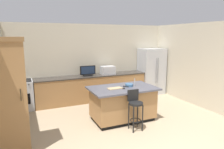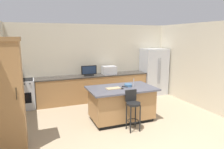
% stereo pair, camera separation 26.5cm
% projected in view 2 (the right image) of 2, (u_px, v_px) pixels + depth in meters
% --- Properties ---
extents(wall_back, '(6.20, 0.12, 2.67)m').
position_uv_depth(wall_back, '(94.00, 62.00, 7.48)').
color(wall_back, beige).
rests_on(wall_back, ground_plane).
extents(wall_right, '(0.12, 4.88, 2.67)m').
position_uv_depth(wall_right, '(202.00, 66.00, 6.47)').
color(wall_right, beige).
rests_on(wall_right, ground_plane).
extents(counter_back, '(3.90, 0.62, 0.91)m').
position_uv_depth(counter_back, '(94.00, 88.00, 7.25)').
color(counter_back, '#9E7042').
rests_on(counter_back, ground_plane).
extents(kitchen_island, '(1.77, 1.09, 0.90)m').
position_uv_depth(kitchen_island, '(121.00, 103.00, 5.54)').
color(kitchen_island, black).
rests_on(kitchen_island, ground_plane).
extents(refrigerator, '(0.94, 0.72, 1.78)m').
position_uv_depth(refrigerator, '(154.00, 72.00, 8.01)').
color(refrigerator, '#B7BABF').
rests_on(refrigerator, ground_plane).
extents(range_oven, '(0.72, 0.63, 0.93)m').
position_uv_depth(range_oven, '(23.00, 94.00, 6.42)').
color(range_oven, '#B7BABF').
rests_on(range_oven, ground_plane).
extents(cabinet_tower, '(0.57, 0.60, 2.24)m').
position_uv_depth(cabinet_tower, '(9.00, 94.00, 3.91)').
color(cabinet_tower, '#9E7042').
rests_on(cabinet_tower, ground_plane).
extents(microwave, '(0.48, 0.36, 0.29)m').
position_uv_depth(microwave, '(109.00, 70.00, 7.35)').
color(microwave, '#B7BABF').
rests_on(microwave, counter_back).
extents(tv_monitor, '(0.54, 0.16, 0.35)m').
position_uv_depth(tv_monitor, '(89.00, 71.00, 7.02)').
color(tv_monitor, black).
rests_on(tv_monitor, counter_back).
extents(sink_faucet_back, '(0.02, 0.02, 0.24)m').
position_uv_depth(sink_faucet_back, '(94.00, 71.00, 7.25)').
color(sink_faucet_back, '#B2B2B7').
rests_on(sink_faucet_back, counter_back).
extents(sink_faucet_island, '(0.02, 0.02, 0.22)m').
position_uv_depth(sink_faucet_island, '(134.00, 82.00, 5.57)').
color(sink_faucet_island, '#B2B2B7').
rests_on(sink_faucet_island, kitchen_island).
extents(bar_stool_center, '(0.34, 0.34, 0.98)m').
position_uv_depth(bar_stool_center, '(133.00, 107.00, 4.91)').
color(bar_stool_center, black).
rests_on(bar_stool_center, ground_plane).
extents(fruit_bowl, '(0.21, 0.21, 0.07)m').
position_uv_depth(fruit_bowl, '(128.00, 85.00, 5.58)').
color(fruit_bowl, '#3F668C').
rests_on(fruit_bowl, kitchen_island).
extents(cell_phone, '(0.12, 0.17, 0.01)m').
position_uv_depth(cell_phone, '(122.00, 88.00, 5.36)').
color(cell_phone, black).
rests_on(cell_phone, kitchen_island).
extents(tv_remote, '(0.14, 0.16, 0.02)m').
position_uv_depth(tv_remote, '(125.00, 87.00, 5.53)').
color(tv_remote, black).
rests_on(tv_remote, kitchen_island).
extents(cutting_board, '(0.38, 0.22, 0.02)m').
position_uv_depth(cutting_board, '(113.00, 88.00, 5.36)').
color(cutting_board, tan).
rests_on(cutting_board, kitchen_island).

